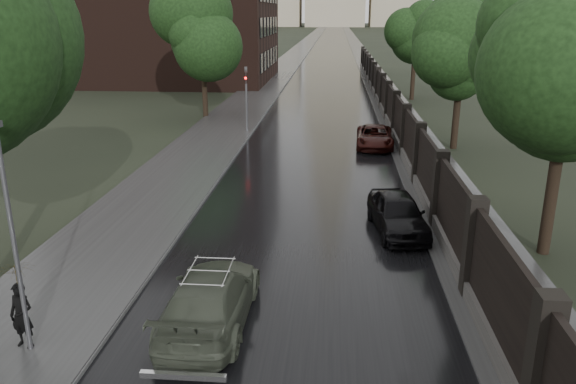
{
  "coord_description": "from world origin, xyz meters",
  "views": [
    {
      "loc": [
        0.99,
        -8.47,
        7.05
      ],
      "look_at": [
        -0.44,
        8.79,
        1.5
      ],
      "focal_mm": 35.0,
      "sensor_mm": 36.0,
      "label": 1
    }
  ],
  "objects_px": {
    "tree_right_c": "(416,39)",
    "lamp_post": "(14,240)",
    "tree_left_far": "(202,41)",
    "car_right_far": "(375,137)",
    "tree_right_a": "(567,91)",
    "pedestrian_umbrella": "(16,281)",
    "traffic_light": "(246,94)",
    "car_right_near": "(398,213)",
    "volga_sedan": "(210,299)",
    "tree_right_b": "(462,55)"
  },
  "relations": [
    {
      "from": "traffic_light",
      "to": "car_right_far",
      "type": "relative_size",
      "value": 0.95
    },
    {
      "from": "lamp_post",
      "to": "car_right_near",
      "type": "distance_m",
      "value": 11.83
    },
    {
      "from": "tree_left_far",
      "to": "lamp_post",
      "type": "bearing_deg",
      "value": -84.79
    },
    {
      "from": "volga_sedan",
      "to": "pedestrian_umbrella",
      "type": "xyz_separation_m",
      "value": [
        -3.75,
        -1.47,
        1.03
      ]
    },
    {
      "from": "tree_right_b",
      "to": "tree_right_c",
      "type": "relative_size",
      "value": 1.0
    },
    {
      "from": "tree_left_far",
      "to": "tree_right_a",
      "type": "height_order",
      "value": "tree_left_far"
    },
    {
      "from": "tree_right_a",
      "to": "lamp_post",
      "type": "distance_m",
      "value": 14.62
    },
    {
      "from": "tree_left_far",
      "to": "pedestrian_umbrella",
      "type": "xyz_separation_m",
      "value": [
        2.45,
        -28.41,
        -3.54
      ]
    },
    {
      "from": "tree_left_far",
      "to": "car_right_far",
      "type": "bearing_deg",
      "value": -35.89
    },
    {
      "from": "volga_sedan",
      "to": "car_right_near",
      "type": "bearing_deg",
      "value": -127.68
    },
    {
      "from": "tree_left_far",
      "to": "car_right_near",
      "type": "bearing_deg",
      "value": -61.51
    },
    {
      "from": "lamp_post",
      "to": "tree_right_a",
      "type": "bearing_deg",
      "value": 26.74
    },
    {
      "from": "volga_sedan",
      "to": "pedestrian_umbrella",
      "type": "bearing_deg",
      "value": 22.02
    },
    {
      "from": "tree_right_b",
      "to": "car_right_far",
      "type": "height_order",
      "value": "tree_right_b"
    },
    {
      "from": "car_right_near",
      "to": "pedestrian_umbrella",
      "type": "distance_m",
      "value": 11.75
    },
    {
      "from": "volga_sedan",
      "to": "car_right_far",
      "type": "bearing_deg",
      "value": -104.39
    },
    {
      "from": "tree_left_far",
      "to": "traffic_light",
      "type": "relative_size",
      "value": 1.85
    },
    {
      "from": "car_right_near",
      "to": "tree_right_a",
      "type": "bearing_deg",
      "value": -25.37
    },
    {
      "from": "tree_right_c",
      "to": "lamp_post",
      "type": "distance_m",
      "value": 40.67
    },
    {
      "from": "tree_right_a",
      "to": "tree_right_b",
      "type": "distance_m",
      "value": 14.0
    },
    {
      "from": "tree_left_far",
      "to": "tree_right_a",
      "type": "bearing_deg",
      "value": -54.83
    },
    {
      "from": "car_right_far",
      "to": "pedestrian_umbrella",
      "type": "bearing_deg",
      "value": -111.11
    },
    {
      "from": "car_right_far",
      "to": "tree_right_c",
      "type": "bearing_deg",
      "value": 78.99
    },
    {
      "from": "tree_right_a",
      "to": "tree_right_b",
      "type": "relative_size",
      "value": 1.0
    },
    {
      "from": "car_right_near",
      "to": "traffic_light",
      "type": "bearing_deg",
      "value": 108.11
    },
    {
      "from": "tree_right_a",
      "to": "volga_sedan",
      "type": "distance_m",
      "value": 11.36
    },
    {
      "from": "tree_right_c",
      "to": "tree_right_b",
      "type": "bearing_deg",
      "value": -90.0
    },
    {
      "from": "tree_right_a",
      "to": "volga_sedan",
      "type": "bearing_deg",
      "value": -152.06
    },
    {
      "from": "tree_right_c",
      "to": "lamp_post",
      "type": "relative_size",
      "value": 1.37
    },
    {
      "from": "tree_right_b",
      "to": "traffic_light",
      "type": "relative_size",
      "value": 1.75
    },
    {
      "from": "tree_right_c",
      "to": "pedestrian_umbrella",
      "type": "xyz_separation_m",
      "value": [
        -13.05,
        -38.41,
        -3.25
      ]
    },
    {
      "from": "tree_right_b",
      "to": "car_right_far",
      "type": "relative_size",
      "value": 1.66
    },
    {
      "from": "lamp_post",
      "to": "pedestrian_umbrella",
      "type": "distance_m",
      "value": 0.99
    },
    {
      "from": "tree_right_a",
      "to": "traffic_light",
      "type": "distance_m",
      "value": 20.85
    },
    {
      "from": "lamp_post",
      "to": "traffic_light",
      "type": "relative_size",
      "value": 1.28
    },
    {
      "from": "tree_right_a",
      "to": "tree_left_far",
      "type": "bearing_deg",
      "value": 125.17
    },
    {
      "from": "volga_sedan",
      "to": "tree_right_c",
      "type": "bearing_deg",
      "value": -103.58
    },
    {
      "from": "volga_sedan",
      "to": "tree_left_far",
      "type": "bearing_deg",
      "value": -76.48
    },
    {
      "from": "pedestrian_umbrella",
      "to": "tree_right_a",
      "type": "bearing_deg",
      "value": 35.36
    },
    {
      "from": "tree_right_a",
      "to": "pedestrian_umbrella",
      "type": "distance_m",
      "value": 14.89
    },
    {
      "from": "traffic_light",
      "to": "pedestrian_umbrella",
      "type": "bearing_deg",
      "value": -93.05
    },
    {
      "from": "car_right_near",
      "to": "tree_right_c",
      "type": "bearing_deg",
      "value": 74.46
    },
    {
      "from": "tree_right_b",
      "to": "pedestrian_umbrella",
      "type": "relative_size",
      "value": 3.03
    },
    {
      "from": "lamp_post",
      "to": "traffic_light",
      "type": "height_order",
      "value": "lamp_post"
    },
    {
      "from": "car_right_near",
      "to": "pedestrian_umbrella",
      "type": "bearing_deg",
      "value": -145.74
    },
    {
      "from": "car_right_far",
      "to": "traffic_light",
      "type": "bearing_deg",
      "value": 159.77
    },
    {
      "from": "car_right_near",
      "to": "tree_left_far",
      "type": "bearing_deg",
      "value": 110.98
    },
    {
      "from": "tree_right_b",
      "to": "traffic_light",
      "type": "bearing_deg",
      "value": 165.76
    },
    {
      "from": "volga_sedan",
      "to": "pedestrian_umbrella",
      "type": "relative_size",
      "value": 1.99
    },
    {
      "from": "car_right_near",
      "to": "car_right_far",
      "type": "relative_size",
      "value": 0.93
    }
  ]
}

